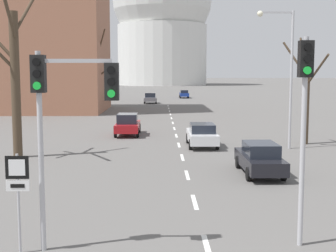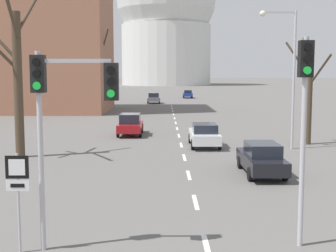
# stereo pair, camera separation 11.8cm
# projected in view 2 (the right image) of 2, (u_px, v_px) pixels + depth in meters

# --- Properties ---
(lane_stripe_0) EXTENTS (0.16, 2.00, 0.01)m
(lane_stripe_0) POSITION_uv_depth(u_px,v_px,m) (207.00, 248.00, 12.59)
(lane_stripe_0) COLOR silver
(lane_stripe_0) RESTS_ON ground_plane
(lane_stripe_1) EXTENTS (0.16, 2.00, 0.01)m
(lane_stripe_1) POSITION_uv_depth(u_px,v_px,m) (195.00, 202.00, 17.06)
(lane_stripe_1) COLOR silver
(lane_stripe_1) RESTS_ON ground_plane
(lane_stripe_2) EXTENTS (0.16, 2.00, 0.01)m
(lane_stripe_2) POSITION_uv_depth(u_px,v_px,m) (189.00, 175.00, 21.53)
(lane_stripe_2) COLOR silver
(lane_stripe_2) RESTS_ON ground_plane
(lane_stripe_3) EXTENTS (0.16, 2.00, 0.01)m
(lane_stripe_3) POSITION_uv_depth(u_px,v_px,m) (184.00, 157.00, 26.00)
(lane_stripe_3) COLOR silver
(lane_stripe_3) RESTS_ON ground_plane
(lane_stripe_4) EXTENTS (0.16, 2.00, 0.01)m
(lane_stripe_4) POSITION_uv_depth(u_px,v_px,m) (181.00, 145.00, 30.47)
(lane_stripe_4) COLOR silver
(lane_stripe_4) RESTS_ON ground_plane
(lane_stripe_5) EXTENTS (0.16, 2.00, 0.01)m
(lane_stripe_5) POSITION_uv_depth(u_px,v_px,m) (179.00, 136.00, 34.94)
(lane_stripe_5) COLOR silver
(lane_stripe_5) RESTS_ON ground_plane
(lane_stripe_6) EXTENTS (0.16, 2.00, 0.01)m
(lane_stripe_6) POSITION_uv_depth(u_px,v_px,m) (177.00, 129.00, 39.41)
(lane_stripe_6) COLOR silver
(lane_stripe_6) RESTS_ON ground_plane
(lane_stripe_7) EXTENTS (0.16, 2.00, 0.01)m
(lane_stripe_7) POSITION_uv_depth(u_px,v_px,m) (176.00, 123.00, 43.88)
(lane_stripe_7) COLOR silver
(lane_stripe_7) RESTS_ON ground_plane
(lane_stripe_8) EXTENTS (0.16, 2.00, 0.01)m
(lane_stripe_8) POSITION_uv_depth(u_px,v_px,m) (174.00, 118.00, 48.35)
(lane_stripe_8) COLOR silver
(lane_stripe_8) RESTS_ON ground_plane
(lane_stripe_9) EXTENTS (0.16, 2.00, 0.01)m
(lane_stripe_9) POSITION_uv_depth(u_px,v_px,m) (174.00, 114.00, 52.82)
(lane_stripe_9) COLOR silver
(lane_stripe_9) RESTS_ON ground_plane
(lane_stripe_10) EXTENTS (0.16, 2.00, 0.01)m
(lane_stripe_10) POSITION_uv_depth(u_px,v_px,m) (173.00, 111.00, 57.29)
(lane_stripe_10) COLOR silver
(lane_stripe_10) RESTS_ON ground_plane
(lane_stripe_11) EXTENTS (0.16, 2.00, 0.01)m
(lane_stripe_11) POSITION_uv_depth(u_px,v_px,m) (172.00, 108.00, 61.76)
(lane_stripe_11) COLOR silver
(lane_stripe_11) RESTS_ON ground_plane
(lane_stripe_12) EXTENTS (0.16, 2.00, 0.01)m
(lane_stripe_12) POSITION_uv_depth(u_px,v_px,m) (171.00, 106.00, 66.23)
(lane_stripe_12) COLOR silver
(lane_stripe_12) RESTS_ON ground_plane
(traffic_signal_near_left) EXTENTS (2.23, 0.34, 5.25)m
(traffic_signal_near_left) POSITION_uv_depth(u_px,v_px,m) (64.00, 100.00, 12.03)
(traffic_signal_near_left) COLOR #B2B2B7
(traffic_signal_near_left) RESTS_ON ground_plane
(traffic_signal_near_right) EXTENTS (0.36, 0.34, 5.63)m
(traffic_signal_near_right) POSITION_uv_depth(u_px,v_px,m) (304.00, 103.00, 12.32)
(traffic_signal_near_right) COLOR #B2B2B7
(traffic_signal_near_right) RESTS_ON ground_plane
(route_sign_post) EXTENTS (0.60, 0.08, 2.64)m
(route_sign_post) POSITION_uv_depth(u_px,v_px,m) (18.00, 185.00, 12.05)
(route_sign_post) COLOR #B2B2B7
(route_sign_post) RESTS_ON ground_plane
(street_lamp_right) EXTENTS (2.26, 0.36, 8.40)m
(street_lamp_right) POSITION_uv_depth(u_px,v_px,m) (288.00, 65.00, 28.40)
(street_lamp_right) COLOR #B2B2B7
(street_lamp_right) RESTS_ON ground_plane
(sedan_near_left) EXTENTS (1.83, 4.40, 1.48)m
(sedan_near_left) POSITION_uv_depth(u_px,v_px,m) (204.00, 135.00, 29.80)
(sedan_near_left) COLOR silver
(sedan_near_left) RESTS_ON ground_plane
(sedan_near_right) EXTENTS (1.71, 4.41, 1.50)m
(sedan_near_right) POSITION_uv_depth(u_px,v_px,m) (262.00, 158.00, 21.59)
(sedan_near_right) COLOR black
(sedan_near_right) RESTS_ON ground_plane
(sedan_mid_centre) EXTENTS (1.81, 4.38, 1.63)m
(sedan_mid_centre) POSITION_uv_depth(u_px,v_px,m) (130.00, 124.00, 35.24)
(sedan_mid_centre) COLOR maroon
(sedan_mid_centre) RESTS_ON ground_plane
(sedan_far_left) EXTENTS (1.93, 3.89, 1.62)m
(sedan_far_left) POSITION_uv_depth(u_px,v_px,m) (154.00, 98.00, 71.63)
(sedan_far_left) COLOR slate
(sedan_far_left) RESTS_ON ground_plane
(sedan_far_right) EXTENTS (1.70, 4.30, 1.47)m
(sedan_far_right) POSITION_uv_depth(u_px,v_px,m) (188.00, 94.00, 86.72)
(sedan_far_right) COLOR navy
(sedan_far_right) RESTS_ON ground_plane
(bare_tree_left_near) EXTENTS (3.04, 3.24, 9.59)m
(bare_tree_left_near) POSITION_uv_depth(u_px,v_px,m) (101.00, 77.00, 54.43)
(bare_tree_left_near) COLOR #473828
(bare_tree_left_near) RESTS_ON ground_plane
(bare_tree_right_near) EXTENTS (2.03, 3.85, 7.04)m
(bare_tree_right_near) POSITION_uv_depth(u_px,v_px,m) (309.00, 94.00, 30.44)
(bare_tree_right_near) COLOR #473828
(bare_tree_right_near) RESTS_ON ground_plane
(bare_tree_left_far) EXTENTS (3.27, 4.64, 9.01)m
(bare_tree_left_far) POSITION_uv_depth(u_px,v_px,m) (16.00, 75.00, 25.59)
(bare_tree_left_far) COLOR #473828
(bare_tree_left_far) RESTS_ON ground_plane
(capitol_dome) EXTENTS (37.44, 37.44, 52.88)m
(capitol_dome) POSITION_uv_depth(u_px,v_px,m) (166.00, 16.00, 175.81)
(capitol_dome) COLOR silver
(capitol_dome) RESTS_ON ground_plane
(apartment_block_left) EXTENTS (18.00, 14.00, 23.07)m
(apartment_block_left) POSITION_uv_depth(u_px,v_px,m) (33.00, 16.00, 56.46)
(apartment_block_left) COLOR #9E664C
(apartment_block_left) RESTS_ON ground_plane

